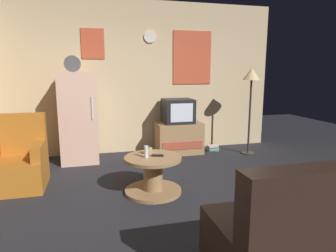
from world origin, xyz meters
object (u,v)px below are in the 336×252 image
at_px(mug_ceramic_white, 147,151).
at_px(crt_tv, 178,111).
at_px(mug_ceramic_tan, 149,151).
at_px(fridge, 79,118).
at_px(wine_glass, 146,152).
at_px(book_stack, 213,148).
at_px(standing_lamp, 251,81).
at_px(coffee_table, 153,175).
at_px(tv_stand, 179,138).
at_px(remote_control, 157,155).
at_px(armchair, 18,162).
at_px(couch, 325,230).

bearing_deg(mug_ceramic_white, crt_tv, 60.98).
bearing_deg(mug_ceramic_tan, fridge, 120.96).
xyz_separation_m(mug_ceramic_white, mug_ceramic_tan, (0.02, -0.04, 0.00)).
relative_size(wine_glass, book_stack, 0.72).
bearing_deg(book_stack, standing_lamp, -29.77).
height_order(coffee_table, book_stack, coffee_table).
xyz_separation_m(fridge, standing_lamp, (3.02, -0.29, 0.60)).
height_order(tv_stand, mug_ceramic_tan, tv_stand).
xyz_separation_m(standing_lamp, book_stack, (-0.57, 0.33, -1.30)).
distance_m(remote_control, armchair, 1.86).
relative_size(tv_stand, book_stack, 4.01).
bearing_deg(coffee_table, tv_stand, 63.75).
height_order(mug_ceramic_white, couch, couch).
relative_size(standing_lamp, wine_glass, 10.60).
xyz_separation_m(fridge, crt_tv, (1.76, 0.09, 0.05)).
distance_m(standing_lamp, wine_glass, 2.68).
relative_size(coffee_table, armchair, 0.75).
bearing_deg(crt_tv, fridge, -177.08).
distance_m(tv_stand, mug_ceramic_tan, 1.84).
height_order(tv_stand, coffee_table, tv_stand).
xyz_separation_m(coffee_table, mug_ceramic_white, (-0.05, 0.14, 0.28)).
bearing_deg(armchair, wine_glass, -21.92).
relative_size(fridge, tv_stand, 2.11).
height_order(fridge, standing_lamp, fridge).
relative_size(mug_ceramic_white, couch, 0.05).
distance_m(tv_stand, book_stack, 0.71).
bearing_deg(remote_control, fridge, 140.10).
bearing_deg(crt_tv, remote_control, -114.14).
bearing_deg(book_stack, armchair, -162.21).
bearing_deg(book_stack, remote_control, -131.45).
distance_m(standing_lamp, couch, 3.44).
height_order(wine_glass, couch, couch).
height_order(standing_lamp, book_stack, standing_lamp).
bearing_deg(remote_control, mug_ceramic_tan, 150.22).
height_order(wine_glass, book_stack, wine_glass).
distance_m(fridge, wine_glass, 1.86).
bearing_deg(armchair, mug_ceramic_white, -16.44).
bearing_deg(remote_control, tv_stand, 83.73).
height_order(armchair, couch, armchair).
relative_size(standing_lamp, mug_ceramic_white, 17.67).
bearing_deg(mug_ceramic_tan, wine_glass, -117.99).
xyz_separation_m(crt_tv, mug_ceramic_tan, (-0.85, -1.61, -0.29)).
bearing_deg(couch, remote_control, 117.96).
xyz_separation_m(wine_glass, mug_ceramic_tan, (0.06, 0.12, -0.03)).
relative_size(fridge, mug_ceramic_tan, 19.67).
distance_m(wine_glass, book_stack, 2.37).
distance_m(mug_ceramic_white, book_stack, 2.22).
xyz_separation_m(crt_tv, book_stack, (0.69, -0.05, -0.74)).
bearing_deg(remote_control, standing_lamp, 51.54).
height_order(armchair, book_stack, armchair).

